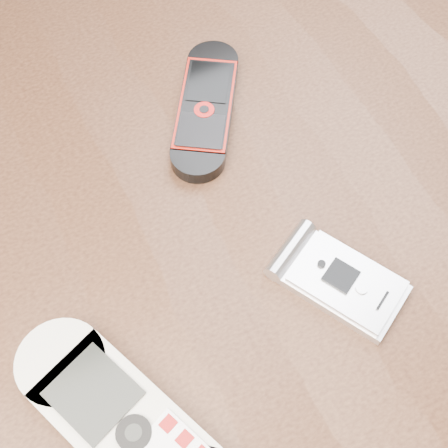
# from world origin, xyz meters

# --- Properties ---
(ground) EXTENTS (4.00, 4.00, 0.00)m
(ground) POSITION_xyz_m (0.00, 0.00, 0.00)
(ground) COLOR #472B19
(ground) RESTS_ON ground
(table) EXTENTS (1.20, 0.80, 0.75)m
(table) POSITION_xyz_m (0.00, 0.00, 0.64)
(table) COLOR black
(table) RESTS_ON ground
(nokia_white) EXTENTS (0.12, 0.19, 0.02)m
(nokia_white) POSITION_xyz_m (-0.11, -0.10, 0.76)
(nokia_white) COLOR silver
(nokia_white) RESTS_ON table
(nokia_black_red) EXTENTS (0.11, 0.14, 0.01)m
(nokia_black_red) POSITION_xyz_m (0.04, 0.11, 0.76)
(nokia_black_red) COLOR black
(nokia_black_red) RESTS_ON table
(motorola_razr) EXTENTS (0.09, 0.11, 0.01)m
(motorola_razr) POSITION_xyz_m (0.06, -0.08, 0.76)
(motorola_razr) COLOR silver
(motorola_razr) RESTS_ON table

